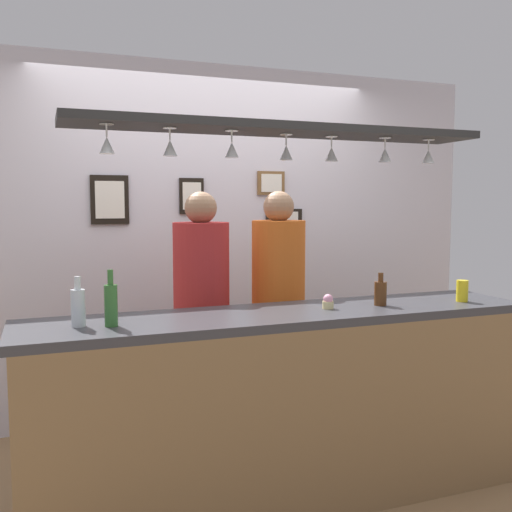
# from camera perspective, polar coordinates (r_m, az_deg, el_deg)

# --- Properties ---
(ground_plane) EXTENTS (8.00, 8.00, 0.00)m
(ground_plane) POSITION_cam_1_polar(r_m,az_deg,el_deg) (3.61, 0.60, -20.73)
(ground_plane) COLOR olive
(back_wall) EXTENTS (4.40, 0.06, 2.60)m
(back_wall) POSITION_cam_1_polar(r_m,az_deg,el_deg) (4.30, -4.70, 1.50)
(back_wall) COLOR silver
(back_wall) RESTS_ON ground_plane
(bar_counter) EXTENTS (2.70, 0.55, 1.03)m
(bar_counter) POSITION_cam_1_polar(r_m,az_deg,el_deg) (2.92, 4.28, -12.54)
(bar_counter) COLOR #38383D
(bar_counter) RESTS_ON ground_plane
(overhead_glass_rack) EXTENTS (2.20, 0.36, 0.04)m
(overhead_glass_rack) POSITION_cam_1_polar(r_m,az_deg,el_deg) (2.99, 2.77, 12.53)
(overhead_glass_rack) COLOR black
(hanging_wineglass_far_left) EXTENTS (0.07, 0.07, 0.13)m
(hanging_wineglass_far_left) POSITION_cam_1_polar(r_m,az_deg,el_deg) (2.69, -14.69, 10.76)
(hanging_wineglass_far_left) COLOR silver
(hanging_wineglass_far_left) RESTS_ON overhead_glass_rack
(hanging_wineglass_left) EXTENTS (0.07, 0.07, 0.13)m
(hanging_wineglass_left) POSITION_cam_1_polar(r_m,az_deg,el_deg) (2.76, -8.60, 10.73)
(hanging_wineglass_left) COLOR silver
(hanging_wineglass_left) RESTS_ON overhead_glass_rack
(hanging_wineglass_center_left) EXTENTS (0.07, 0.07, 0.13)m
(hanging_wineglass_center_left) POSITION_cam_1_polar(r_m,az_deg,el_deg) (2.83, -2.43, 10.64)
(hanging_wineglass_center_left) COLOR silver
(hanging_wineglass_center_left) RESTS_ON overhead_glass_rack
(hanging_wineglass_center) EXTENTS (0.07, 0.07, 0.13)m
(hanging_wineglass_center) POSITION_cam_1_polar(r_m,az_deg,el_deg) (2.99, 3.03, 10.37)
(hanging_wineglass_center) COLOR silver
(hanging_wineglass_center) RESTS_ON overhead_glass_rack
(hanging_wineglass_center_right) EXTENTS (0.07, 0.07, 0.13)m
(hanging_wineglass_center_right) POSITION_cam_1_polar(r_m,az_deg,el_deg) (3.11, 7.55, 10.14)
(hanging_wineglass_center_right) COLOR silver
(hanging_wineglass_center_right) RESTS_ON overhead_glass_rack
(hanging_wineglass_right) EXTENTS (0.07, 0.07, 0.13)m
(hanging_wineglass_right) POSITION_cam_1_polar(r_m,az_deg,el_deg) (3.22, 12.76, 9.89)
(hanging_wineglass_right) COLOR silver
(hanging_wineglass_right) RESTS_ON overhead_glass_rack
(hanging_wineglass_far_right) EXTENTS (0.07, 0.07, 0.13)m
(hanging_wineglass_far_right) POSITION_cam_1_polar(r_m,az_deg,el_deg) (3.38, 16.85, 9.58)
(hanging_wineglass_far_right) COLOR silver
(hanging_wineglass_far_right) RESTS_ON overhead_glass_rack
(person_middle_red_shirt) EXTENTS (0.34, 0.34, 1.65)m
(person_middle_red_shirt) POSITION_cam_1_polar(r_m,az_deg,el_deg) (3.49, -5.46, -4.42)
(person_middle_red_shirt) COLOR #2D334C
(person_middle_red_shirt) RESTS_ON ground_plane
(person_right_orange_shirt) EXTENTS (0.34, 0.34, 1.66)m
(person_right_orange_shirt) POSITION_cam_1_polar(r_m,az_deg,el_deg) (3.65, 2.25, -3.90)
(person_right_orange_shirt) COLOR #2D334C
(person_right_orange_shirt) RESTS_ON ground_plane
(bottle_beer_green_import) EXTENTS (0.06, 0.06, 0.26)m
(bottle_beer_green_import) POSITION_cam_1_polar(r_m,az_deg,el_deg) (2.68, -14.30, -4.66)
(bottle_beer_green_import) COLOR #336B2D
(bottle_beer_green_import) RESTS_ON bar_counter
(bottle_beer_brown_stubby) EXTENTS (0.07, 0.07, 0.18)m
(bottle_beer_brown_stubby) POSITION_cam_1_polar(r_m,az_deg,el_deg) (3.20, 12.34, -3.59)
(bottle_beer_brown_stubby) COLOR #512D14
(bottle_beer_brown_stubby) RESTS_ON bar_counter
(bottle_soda_clear) EXTENTS (0.06, 0.06, 0.23)m
(bottle_soda_clear) POSITION_cam_1_polar(r_m,az_deg,el_deg) (2.72, -17.36, -4.85)
(bottle_soda_clear) COLOR silver
(bottle_soda_clear) RESTS_ON bar_counter
(drink_can) EXTENTS (0.07, 0.07, 0.12)m
(drink_can) POSITION_cam_1_polar(r_m,az_deg,el_deg) (3.45, 19.92, -3.30)
(drink_can) COLOR yellow
(drink_can) RESTS_ON bar_counter
(cupcake) EXTENTS (0.06, 0.06, 0.08)m
(cupcake) POSITION_cam_1_polar(r_m,az_deg,el_deg) (3.06, 7.21, -4.59)
(cupcake) COLOR beige
(cupcake) RESTS_ON bar_counter
(picture_frame_upper_small) EXTENTS (0.22, 0.02, 0.18)m
(picture_frame_upper_small) POSITION_cam_1_polar(r_m,az_deg,el_deg) (4.40, 1.51, 7.30)
(picture_frame_upper_small) COLOR brown
(picture_frame_upper_small) RESTS_ON back_wall
(picture_frame_caricature) EXTENTS (0.26, 0.02, 0.34)m
(picture_frame_caricature) POSITION_cam_1_polar(r_m,az_deg,el_deg) (4.10, -14.42, 5.47)
(picture_frame_caricature) COLOR black
(picture_frame_caricature) RESTS_ON back_wall
(picture_frame_crest) EXTENTS (0.18, 0.02, 0.26)m
(picture_frame_crest) POSITION_cam_1_polar(r_m,az_deg,el_deg) (4.21, -6.46, 5.98)
(picture_frame_crest) COLOR black
(picture_frame_crest) RESTS_ON back_wall
(picture_frame_lower_pair) EXTENTS (0.30, 0.02, 0.18)m
(picture_frame_lower_pair) POSITION_cam_1_polar(r_m,az_deg,el_deg) (4.45, 2.82, 3.57)
(picture_frame_lower_pair) COLOR black
(picture_frame_lower_pair) RESTS_ON back_wall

